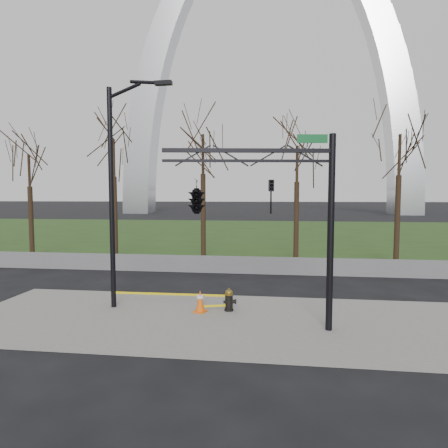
# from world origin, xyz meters

# --- Properties ---
(ground) EXTENTS (500.00, 500.00, 0.00)m
(ground) POSITION_xyz_m (0.00, 0.00, 0.00)
(ground) COLOR black
(ground) RESTS_ON ground
(sidewalk) EXTENTS (18.00, 6.00, 0.10)m
(sidewalk) POSITION_xyz_m (0.00, 0.00, 0.05)
(sidewalk) COLOR slate
(sidewalk) RESTS_ON ground
(grass_strip) EXTENTS (120.00, 40.00, 0.06)m
(grass_strip) POSITION_xyz_m (0.00, 30.00, 0.03)
(grass_strip) COLOR #263D16
(grass_strip) RESTS_ON ground
(guardrail) EXTENTS (60.00, 0.30, 0.90)m
(guardrail) POSITION_xyz_m (0.00, 8.00, 0.45)
(guardrail) COLOR #59595B
(guardrail) RESTS_ON ground
(gateway_arch) EXTENTS (66.00, 6.00, 65.00)m
(gateway_arch) POSITION_xyz_m (0.00, 75.00, 32.50)
(gateway_arch) COLOR silver
(gateway_arch) RESTS_ON ground
(tree_row) EXTENTS (57.67, 4.00, 8.66)m
(tree_row) POSITION_xyz_m (5.84, 12.00, 4.33)
(tree_row) COLOR black
(tree_row) RESTS_ON ground
(fire_hydrant) EXTENTS (0.49, 0.33, 0.81)m
(fire_hydrant) POSITION_xyz_m (-0.16, 0.93, 0.47)
(fire_hydrant) COLOR black
(fire_hydrant) RESTS_ON sidewalk
(traffic_cone) EXTENTS (0.49, 0.49, 0.78)m
(traffic_cone) POSITION_xyz_m (-1.16, 0.66, 0.49)
(traffic_cone) COLOR #EB580C
(traffic_cone) RESTS_ON sidewalk
(street_light) EXTENTS (2.39, 0.29, 8.21)m
(street_light) POSITION_xyz_m (-4.21, 0.87, 4.69)
(street_light) COLOR black
(street_light) RESTS_ON ground
(traffic_signal_mast) EXTENTS (5.05, 2.54, 6.00)m
(traffic_signal_mast) POSITION_xyz_m (-0.13, -1.10, 4.15)
(traffic_signal_mast) COLOR black
(traffic_signal_mast) RESTS_ON ground
(caution_tape) EXTENTS (4.26, 0.28, 0.42)m
(caution_tape) POSITION_xyz_m (-1.99, 0.89, 0.56)
(caution_tape) COLOR yellow
(caution_tape) RESTS_ON ground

